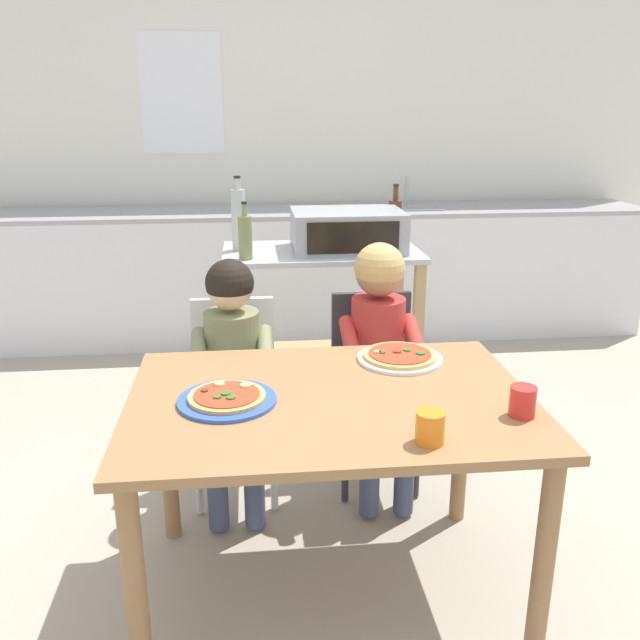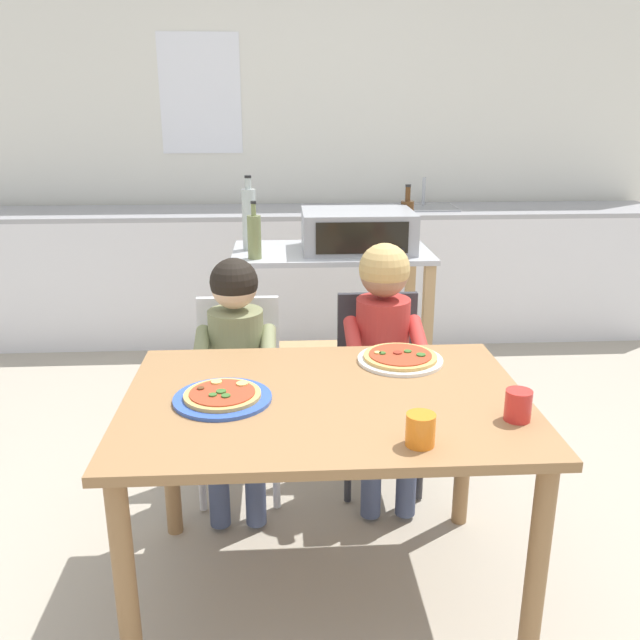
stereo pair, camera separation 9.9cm
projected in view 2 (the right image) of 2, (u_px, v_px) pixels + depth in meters
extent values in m
plane|color=#A89E8C|center=(309.00, 427.00, 3.45)|extent=(12.24, 12.24, 0.00)
cube|color=white|center=(297.00, 138.00, 4.84)|extent=(5.60, 0.12, 2.70)
cube|color=white|center=(200.00, 94.00, 4.65)|extent=(0.56, 0.01, 0.80)
cube|color=silver|center=(300.00, 275.00, 4.73)|extent=(5.04, 0.60, 0.87)
cube|color=#9E9EA3|center=(299.00, 212.00, 4.59)|extent=(5.04, 0.60, 0.03)
cube|color=gray|center=(426.00, 209.00, 4.64)|extent=(0.40, 0.33, 0.02)
cylinder|color=#B7BABF|center=(424.00, 192.00, 4.72)|extent=(0.02, 0.02, 0.20)
cube|color=#B7BABF|center=(331.00, 252.00, 3.36)|extent=(0.98, 0.54, 0.02)
cube|color=tan|center=(331.00, 358.00, 3.53)|extent=(0.90, 0.50, 0.02)
cube|color=tan|center=(242.00, 354.00, 3.25)|extent=(0.05, 0.05, 0.87)
cube|color=tan|center=(426.00, 350.00, 3.30)|extent=(0.05, 0.05, 0.87)
cube|color=tan|center=(246.00, 324.00, 3.69)|extent=(0.05, 0.05, 0.87)
cube|color=tan|center=(408.00, 321.00, 3.74)|extent=(0.05, 0.05, 0.87)
cube|color=#999BA0|center=(358.00, 230.00, 3.33)|extent=(0.55, 0.39, 0.20)
cube|color=black|center=(362.00, 238.00, 3.14)|extent=(0.44, 0.01, 0.15)
cylinder|color=black|center=(402.00, 250.00, 3.17)|extent=(0.02, 0.01, 0.02)
cylinder|color=#ADB7B2|center=(249.00, 220.00, 3.32)|extent=(0.07, 0.07, 0.30)
cylinder|color=#ADB7B2|center=(248.00, 184.00, 3.27)|extent=(0.03, 0.03, 0.05)
cylinder|color=black|center=(248.00, 177.00, 3.26)|extent=(0.03, 0.03, 0.01)
cylinder|color=#4C2D14|center=(407.00, 221.00, 3.54)|extent=(0.07, 0.07, 0.21)
cylinder|color=#4C2D14|center=(408.00, 194.00, 3.50)|extent=(0.03, 0.03, 0.07)
cylinder|color=black|center=(408.00, 186.00, 3.48)|extent=(0.03, 0.03, 0.01)
cylinder|color=olive|center=(254.00, 237.00, 3.14)|extent=(0.06, 0.06, 0.20)
cylinder|color=olive|center=(253.00, 210.00, 3.10)|extent=(0.02, 0.02, 0.06)
cylinder|color=black|center=(253.00, 202.00, 3.09)|extent=(0.03, 0.03, 0.01)
cube|color=olive|center=(326.00, 401.00, 2.07)|extent=(1.24, 0.87, 0.03)
cylinder|color=olive|center=(126.00, 590.00, 1.79)|extent=(0.06, 0.06, 0.70)
cylinder|color=olive|center=(536.00, 573.00, 1.86)|extent=(0.06, 0.06, 0.70)
cylinder|color=olive|center=(169.00, 451.00, 2.51)|extent=(0.06, 0.06, 0.70)
cylinder|color=olive|center=(464.00, 442.00, 2.57)|extent=(0.06, 0.06, 0.70)
cube|color=silver|center=(239.00, 396.00, 2.76)|extent=(0.36, 0.36, 0.04)
cube|color=silver|center=(239.00, 340.00, 2.85)|extent=(0.34, 0.03, 0.38)
cylinder|color=silver|center=(276.00, 461.00, 2.69)|extent=(0.03, 0.03, 0.42)
cylinder|color=silver|center=(201.00, 463.00, 2.68)|extent=(0.03, 0.03, 0.42)
cylinder|color=silver|center=(276.00, 427.00, 2.98)|extent=(0.03, 0.03, 0.42)
cylinder|color=silver|center=(208.00, 429.00, 2.96)|extent=(0.03, 0.03, 0.42)
cube|color=#333338|center=(381.00, 390.00, 2.82)|extent=(0.36, 0.36, 0.04)
cube|color=#333338|center=(377.00, 335.00, 2.91)|extent=(0.34, 0.03, 0.38)
cylinder|color=#333338|center=(421.00, 453.00, 2.75)|extent=(0.03, 0.03, 0.42)
cylinder|color=#333338|center=(348.00, 455.00, 2.74)|extent=(0.03, 0.03, 0.42)
cylinder|color=#333338|center=(407.00, 420.00, 3.04)|extent=(0.03, 0.03, 0.42)
cylinder|color=#333338|center=(342.00, 422.00, 3.02)|extent=(0.03, 0.03, 0.42)
cube|color=#424C6B|center=(254.00, 402.00, 2.62)|extent=(0.10, 0.30, 0.10)
cylinder|color=#424C6B|center=(255.00, 473.00, 2.57)|extent=(0.08, 0.08, 0.44)
cube|color=#424C6B|center=(218.00, 402.00, 2.61)|extent=(0.10, 0.30, 0.10)
cylinder|color=#424C6B|center=(218.00, 474.00, 2.56)|extent=(0.08, 0.08, 0.44)
cylinder|color=#7A7F56|center=(268.00, 350.00, 2.60)|extent=(0.06, 0.26, 0.15)
cylinder|color=#7A7F56|center=(201.00, 352.00, 2.58)|extent=(0.06, 0.26, 0.15)
cylinder|color=#7A7F56|center=(237.00, 350.00, 2.70)|extent=(0.22, 0.22, 0.33)
sphere|color=beige|center=(234.00, 286.00, 2.62)|extent=(0.18, 0.18, 0.18)
sphere|color=black|center=(234.00, 282.00, 2.61)|extent=(0.19, 0.19, 0.19)
cube|color=#424C6B|center=(403.00, 395.00, 2.68)|extent=(0.10, 0.30, 0.10)
cylinder|color=#424C6B|center=(407.00, 465.00, 2.63)|extent=(0.08, 0.08, 0.44)
cube|color=#424C6B|center=(369.00, 396.00, 2.67)|extent=(0.10, 0.30, 0.10)
cylinder|color=#424C6B|center=(372.00, 466.00, 2.62)|extent=(0.08, 0.08, 0.44)
cylinder|color=#BC332D|center=(419.00, 340.00, 2.65)|extent=(0.06, 0.26, 0.15)
cylinder|color=#BC332D|center=(353.00, 342.00, 2.64)|extent=(0.06, 0.26, 0.15)
cylinder|color=#BC332D|center=(382.00, 341.00, 2.75)|extent=(0.22, 0.22, 0.36)
sphere|color=#A37556|center=(384.00, 273.00, 2.66)|extent=(0.19, 0.19, 0.19)
sphere|color=tan|center=(384.00, 269.00, 2.66)|extent=(0.20, 0.20, 0.20)
cylinder|color=#3356B7|center=(223.00, 399.00, 2.04)|extent=(0.30, 0.30, 0.01)
cylinder|color=tan|center=(222.00, 395.00, 2.03)|extent=(0.23, 0.23, 0.01)
cylinder|color=#B23D23|center=(222.00, 392.00, 2.03)|extent=(0.20, 0.20, 0.00)
cylinder|color=#386628|center=(221.00, 392.00, 2.03)|extent=(0.03, 0.03, 0.01)
cylinder|color=#386628|center=(213.00, 395.00, 2.00)|extent=(0.02, 0.02, 0.01)
cylinder|color=#DBC666|center=(216.00, 382.00, 2.09)|extent=(0.03, 0.03, 0.01)
cylinder|color=#DBC666|center=(242.00, 384.00, 2.08)|extent=(0.04, 0.04, 0.01)
cylinder|color=#386628|center=(226.00, 396.00, 2.00)|extent=(0.03, 0.03, 0.01)
cylinder|color=#563319|center=(201.00, 388.00, 2.05)|extent=(0.02, 0.02, 0.01)
cylinder|color=white|center=(400.00, 360.00, 2.34)|extent=(0.30, 0.30, 0.01)
cylinder|color=tan|center=(400.00, 357.00, 2.34)|extent=(0.26, 0.26, 0.01)
cylinder|color=#B23D23|center=(400.00, 355.00, 2.34)|extent=(0.22, 0.22, 0.00)
cylinder|color=#386628|center=(382.00, 353.00, 2.34)|extent=(0.02, 0.02, 0.01)
cylinder|color=#386628|center=(408.00, 351.00, 2.35)|extent=(0.03, 0.03, 0.01)
cylinder|color=#386628|center=(421.00, 355.00, 2.32)|extent=(0.03, 0.03, 0.01)
cylinder|color=#DBC666|center=(378.00, 353.00, 2.34)|extent=(0.02, 0.02, 0.01)
cylinder|color=maroon|center=(398.00, 353.00, 2.34)|extent=(0.03, 0.03, 0.01)
cylinder|color=red|center=(518.00, 405.00, 1.90)|extent=(0.08, 0.08, 0.09)
cylinder|color=orange|center=(420.00, 430.00, 1.76)|extent=(0.08, 0.08, 0.09)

